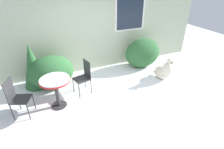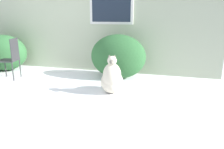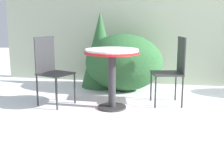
{
  "view_description": "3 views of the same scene",
  "coord_description": "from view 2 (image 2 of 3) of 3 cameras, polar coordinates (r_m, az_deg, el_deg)",
  "views": [
    {
      "loc": [
        -1.64,
        -3.23,
        2.91
      ],
      "look_at": [
        0.0,
        0.6,
        0.55
      ],
      "focal_mm": 28.0,
      "sensor_mm": 36.0,
      "label": 1
    },
    {
      "loc": [
        2.87,
        -3.22,
        1.47
      ],
      "look_at": [
        1.78,
        0.65,
        0.36
      ],
      "focal_mm": 35.0,
      "sensor_mm": 36.0,
      "label": 2
    },
    {
      "loc": [
        -0.77,
        -3.04,
        1.17
      ],
      "look_at": [
        -1.5,
        0.54,
        0.46
      ],
      "focal_mm": 45.0,
      "sensor_mm": 36.0,
      "label": 3
    }
  ],
  "objects": [
    {
      "name": "dog",
      "position": [
        4.14,
        -0.0,
        -1.23
      ],
      "size": [
        0.56,
        0.7,
        0.77
      ],
      "rotation": [
        0.0,
        0.0,
        0.27
      ],
      "color": "beige",
      "rests_on": "ground_plane"
    },
    {
      "name": "ground_plane",
      "position": [
        4.56,
        -24.52,
        -4.82
      ],
      "size": [
        16.0,
        16.0,
        0.0
      ],
      "primitive_type": "plane",
      "color": "white"
    },
    {
      "name": "house_wall",
      "position": [
        6.1,
        -11.92,
        14.51
      ],
      "size": [
        8.0,
        0.1,
        2.75
      ],
      "color": "#B2BC9E",
      "rests_on": "ground_plane"
    },
    {
      "name": "shrub_middle",
      "position": [
        5.12,
        1.59,
        4.7
      ],
      "size": [
        1.3,
        0.85,
        1.03
      ],
      "color": "#2D6033",
      "rests_on": "ground_plane"
    },
    {
      "name": "shrub_left",
      "position": [
        6.56,
        -26.51,
        5.13
      ],
      "size": [
        1.3,
        0.96,
        0.95
      ],
      "color": "#2D6033",
      "rests_on": "ground_plane"
    },
    {
      "name": "patio_chair_near_table",
      "position": [
        5.54,
        -24.92,
        4.09
      ],
      "size": [
        0.48,
        0.48,
        0.95
      ],
      "rotation": [
        0.0,
        0.0,
        -1.34
      ],
      "color": "#2D2D30",
      "rests_on": "ground_plane"
    }
  ]
}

